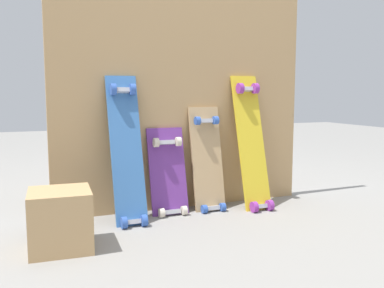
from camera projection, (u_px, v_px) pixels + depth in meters
The scene contains 7 objects.
ground_plane at pixel (188, 209), 2.58m from camera, with size 12.00×12.00×0.00m, color gray.
plywood_wall_panel at pixel (183, 81), 2.55m from camera, with size 1.59×0.04×1.56m, color tan.
skateboard_blue at pixel (127, 155), 2.30m from camera, with size 0.17×0.31×0.87m.
skateboard_purple at pixel (168, 177), 2.47m from camera, with size 0.22×0.19×0.57m.
skateboard_natural at pixel (208, 164), 2.55m from camera, with size 0.19×0.20×0.70m.
skateboard_yellow at pixel (252, 147), 2.60m from camera, with size 0.17×0.30×0.88m.
wooden_crate at pixel (60, 220), 1.90m from camera, with size 0.27×0.27×0.27m, color tan.
Camera 1 is at (-0.91, -2.34, 0.71)m, focal length 39.21 mm.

